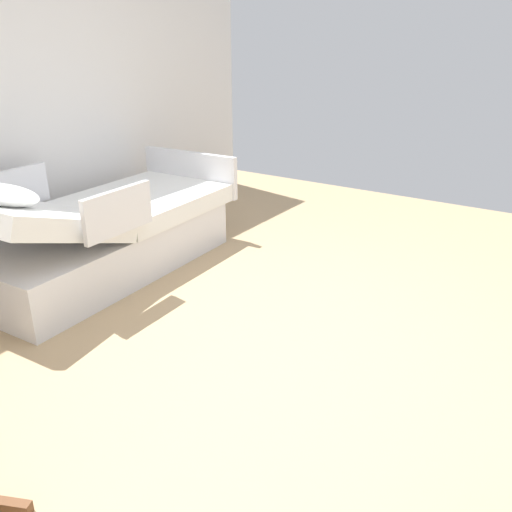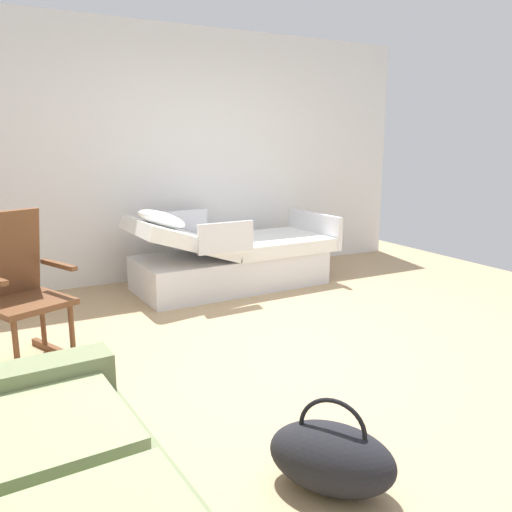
{
  "view_description": "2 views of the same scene",
  "coord_description": "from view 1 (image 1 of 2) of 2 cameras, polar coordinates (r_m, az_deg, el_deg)",
  "views": [
    {
      "loc": [
        -1.15,
        2.34,
        1.64
      ],
      "look_at": [
        0.17,
        0.34,
        0.65
      ],
      "focal_mm": 37.69,
      "sensor_mm": 36.0,
      "label": 1
    },
    {
      "loc": [
        -2.98,
        2.12,
        1.48
      ],
      "look_at": [
        0.18,
        0.45,
        0.7
      ],
      "focal_mm": 36.51,
      "sensor_mm": 36.0,
      "label": 2
    }
  ],
  "objects": [
    {
      "name": "side_wall",
      "position": [
        4.4,
        -25.53,
        16.61
      ],
      "size": [
        0.1,
        5.47,
        2.7
      ],
      "primitive_type": "cube",
      "color": "white",
      "rests_on": "ground"
    },
    {
      "name": "hospital_bed",
      "position": [
        4.08,
        -16.03,
        2.26
      ],
      "size": [
        1.07,
        2.16,
        0.91
      ],
      "color": "silver",
      "rests_on": "ground"
    },
    {
      "name": "ground_plane",
      "position": [
        3.08,
        6.12,
        -9.89
      ],
      "size": [
        6.59,
        6.59,
        0.0
      ],
      "primitive_type": "plane",
      "color": "tan"
    }
  ]
}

